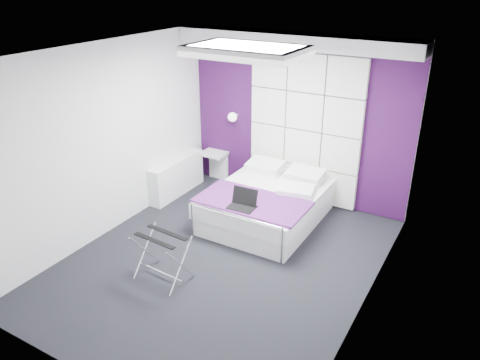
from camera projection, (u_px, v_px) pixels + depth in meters
The scene contains 15 objects.
floor at pixel (223, 261), 5.98m from camera, with size 4.40×4.40×0.00m, color black.
ceiling at pixel (219, 53), 4.91m from camera, with size 4.40×4.40×0.00m, color white.
wall_back at pixel (297, 119), 7.18m from camera, with size 3.60×3.60×0.00m, color silver.
wall_left at pixel (107, 141), 6.26m from camera, with size 4.40×4.40×0.00m, color silver.
wall_right at pixel (375, 202), 4.62m from camera, with size 4.40×4.40×0.00m, color silver.
accent_wall at pixel (297, 119), 7.17m from camera, with size 3.58×0.02×2.58m, color #340D3C.
soffit at pixel (294, 40), 6.49m from camera, with size 3.58×0.50×0.20m, color white.
headboard at pixel (304, 130), 7.12m from camera, with size 1.80×0.08×2.30m, color white, non-canonical shape.
skylight at pixel (247, 50), 5.40m from camera, with size 1.36×0.86×0.12m, color white, non-canonical shape.
wall_lamp at pixel (234, 116), 7.58m from camera, with size 0.15×0.15×0.15m, color white.
radiator at pixel (177, 177), 7.65m from camera, with size 0.22×1.20×0.60m, color white.
bed at pixel (267, 204), 6.83m from camera, with size 1.52×1.83×0.65m.
nightstand at pixel (214, 154), 8.01m from camera, with size 0.42×0.33×0.05m, color white.
luggage_rack at pixel (162, 257), 5.53m from camera, with size 0.59×0.44×0.58m.
laptop at pixel (244, 203), 6.21m from camera, with size 0.36×0.25×0.26m.
Camera 1 is at (2.70, -4.24, 3.41)m, focal length 35.00 mm.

